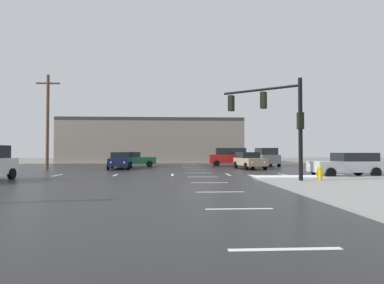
{
  "coord_description": "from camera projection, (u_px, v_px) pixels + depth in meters",
  "views": [
    {
      "loc": [
        -1.94,
        -23.68,
        1.72
      ],
      "look_at": [
        -0.12,
        8.63,
        2.59
      ],
      "focal_mm": 31.1,
      "sensor_mm": 36.0,
      "label": 1
    }
  ],
  "objects": [
    {
      "name": "sedan_tan",
      "position": [
        249.0,
        160.0,
        31.48
      ],
      "size": [
        2.44,
        4.68,
        1.58
      ],
      "rotation": [
        0.0,
        0.0,
        -1.45
      ],
      "color": "tan",
      "rests_on": "road_asphalt"
    },
    {
      "name": "suv_red",
      "position": [
        230.0,
        156.0,
        37.86
      ],
      "size": [
        4.93,
        2.4,
        2.03
      ],
      "rotation": [
        0.0,
        0.0,
        -0.06
      ],
      "color": "#B21919",
      "rests_on": "road_asphalt"
    },
    {
      "name": "snow_strip_curbside",
      "position": [
        289.0,
        177.0,
        19.99
      ],
      "size": [
        4.0,
        1.6,
        0.06
      ],
      "primitive_type": "cube",
      "color": "white",
      "rests_on": "sidewalk_corner"
    },
    {
      "name": "fire_hydrant",
      "position": [
        320.0,
        173.0,
        17.93
      ],
      "size": [
        0.48,
        0.26,
        0.79
      ],
      "color": "gold",
      "rests_on": "sidewalk_corner"
    },
    {
      "name": "sedan_navy",
      "position": [
        120.0,
        160.0,
        31.48
      ],
      "size": [
        2.26,
        4.63,
        1.58
      ],
      "rotation": [
        0.0,
        0.0,
        -1.51
      ],
      "color": "#141E47",
      "rests_on": "road_asphalt"
    },
    {
      "name": "sedan_green",
      "position": [
        134.0,
        159.0,
        35.75
      ],
      "size": [
        4.6,
        2.19,
        1.58
      ],
      "rotation": [
        0.0,
        0.0,
        0.05
      ],
      "color": "#195933",
      "rests_on": "road_asphalt"
    },
    {
      "name": "road_asphalt",
      "position": [
        200.0,
        175.0,
        23.7
      ],
      "size": [
        44.0,
        44.0,
        0.02
      ],
      "primitive_type": "cube",
      "color": "#232326",
      "rests_on": "ground_plane"
    },
    {
      "name": "utility_pole_far",
      "position": [
        48.0,
        120.0,
        31.25
      ],
      "size": [
        2.2,
        0.28,
        8.9
      ],
      "color": "brown",
      "rests_on": "ground_plane"
    },
    {
      "name": "suv_grey",
      "position": [
        266.0,
        156.0,
        37.41
      ],
      "size": [
        2.24,
        4.87,
        2.03
      ],
      "rotation": [
        0.0,
        0.0,
        1.55
      ],
      "color": "slate",
      "rests_on": "road_asphalt"
    },
    {
      "name": "sedan_silver",
      "position": [
        348.0,
        164.0,
        21.75
      ],
      "size": [
        4.64,
        2.3,
        1.58
      ],
      "rotation": [
        0.0,
        0.0,
        3.22
      ],
      "color": "#B7BABF",
      "rests_on": "road_asphalt"
    },
    {
      "name": "strip_building_background",
      "position": [
        152.0,
        141.0,
        50.47
      ],
      "size": [
        26.57,
        8.0,
        6.49
      ],
      "color": "gray",
      "rests_on": "ground_plane"
    },
    {
      "name": "lane_markings",
      "position": [
        220.0,
        176.0,
        22.39
      ],
      "size": [
        36.15,
        36.15,
        0.01
      ],
      "color": "silver",
      "rests_on": "road_asphalt"
    },
    {
      "name": "traffic_signal_mast",
      "position": [
        277.0,
        113.0,
        18.6
      ],
      "size": [
        3.84,
        3.14,
        5.52
      ],
      "rotation": [
        0.0,
        0.0,
        2.47
      ],
      "color": "black",
      "rests_on": "sidewalk_corner"
    },
    {
      "name": "ground_plane",
      "position": [
        200.0,
        175.0,
        23.7
      ],
      "size": [
        120.0,
        120.0,
        0.0
      ],
      "primitive_type": "plane",
      "color": "slate"
    }
  ]
}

